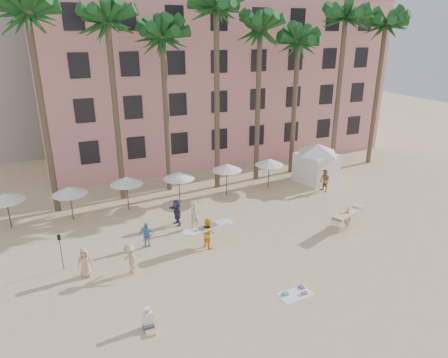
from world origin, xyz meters
name	(u,v)px	position (x,y,z in m)	size (l,w,h in m)	color
ground	(265,286)	(0.00, 0.00, 0.00)	(120.00, 120.00, 0.00)	#D1B789
pink_hotel	(212,78)	(7.00, 26.00, 8.00)	(35.00, 14.00, 16.00)	#E18D89
palm_row	(183,28)	(0.51, 15.00, 12.97)	(44.40, 5.40, 16.30)	brown
umbrella_row	(153,178)	(-3.00, 12.50, 2.33)	(22.50, 2.70, 2.73)	#332B23
cabana	(317,160)	(11.64, 12.35, 2.07)	(5.43, 5.43, 3.50)	white
beach_towel	(296,293)	(1.16, -1.24, 0.03)	(1.87, 1.14, 0.14)	white
carrier_yellow	(348,216)	(8.32, 3.73, 0.95)	(3.29, 2.04, 1.64)	#E2A87F
carrier_white	(208,232)	(-1.34, 5.05, 1.01)	(2.80, 1.16, 1.92)	#FFA41A
beachgoers	(196,220)	(-1.45, 7.13, 0.92)	(20.49, 7.31, 1.93)	tan
paddle	(60,248)	(-9.84, 5.74, 1.41)	(0.18, 0.04, 2.23)	black
seated_man	(148,322)	(-6.42, -0.91, 0.37)	(0.48, 0.83, 1.08)	#3F3F4C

